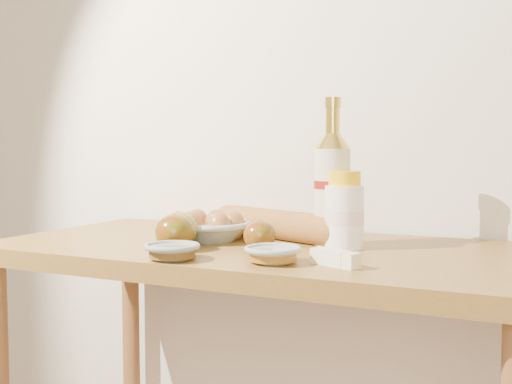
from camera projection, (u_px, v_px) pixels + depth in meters
back_wall at (315, 78)px, 1.70m from camera, size 3.50×0.02×2.60m
table at (262, 299)px, 1.44m from camera, size 1.20×0.60×0.90m
bourbon_bottle at (332, 186)px, 1.41m from camera, size 0.09×0.09×0.33m
cream_bottle at (344, 213)px, 1.38m from camera, size 0.09×0.09×0.17m
egg_bowl at (210, 228)px, 1.49m from camera, size 0.20×0.20×0.07m
baguette at (277, 224)px, 1.52m from camera, size 0.42×0.22×0.07m
apple_yellowgreen at (178, 229)px, 1.40m from camera, size 0.10×0.10×0.08m
apple_redgreen_front at (175, 232)px, 1.35m from camera, size 0.10×0.10×0.08m
apple_redgreen_right at (260, 235)px, 1.35m from camera, size 0.09×0.09×0.06m
sugar_bowl at (172, 251)px, 1.24m from camera, size 0.15×0.15×0.03m
syrup_bowl at (273, 254)px, 1.20m from camera, size 0.12×0.12×0.03m
butter_stick at (335, 258)px, 1.18m from camera, size 0.10×0.07×0.03m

